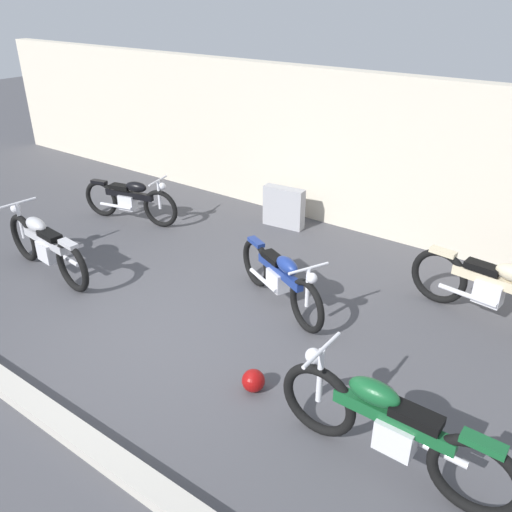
{
  "coord_description": "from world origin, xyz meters",
  "views": [
    {
      "loc": [
        4.03,
        -3.66,
        3.83
      ],
      "look_at": [
        0.28,
        1.47,
        0.55
      ],
      "focal_mm": 37.06,
      "sensor_mm": 36.0,
      "label": 1
    }
  ],
  "objects_px": {
    "motorcycle_black": "(130,199)",
    "motorcycle_blue": "(280,278)",
    "stone_marker": "(284,207)",
    "motorcycle_cream": "(496,290)",
    "helmet": "(253,381)",
    "motorcycle_green": "(389,426)",
    "motorcycle_silver": "(45,246)"
  },
  "relations": [
    {
      "from": "motorcycle_cream",
      "to": "motorcycle_blue",
      "type": "bearing_deg",
      "value": -145.45
    },
    {
      "from": "motorcycle_cream",
      "to": "motorcycle_green",
      "type": "bearing_deg",
      "value": -86.21
    },
    {
      "from": "helmet",
      "to": "motorcycle_black",
      "type": "height_order",
      "value": "motorcycle_black"
    },
    {
      "from": "stone_marker",
      "to": "motorcycle_blue",
      "type": "bearing_deg",
      "value": -57.58
    },
    {
      "from": "helmet",
      "to": "motorcycle_black",
      "type": "bearing_deg",
      "value": 152.38
    },
    {
      "from": "stone_marker",
      "to": "motorcycle_cream",
      "type": "height_order",
      "value": "motorcycle_cream"
    },
    {
      "from": "motorcycle_green",
      "to": "motorcycle_blue",
      "type": "bearing_deg",
      "value": -35.68
    },
    {
      "from": "motorcycle_blue",
      "to": "motorcycle_silver",
      "type": "bearing_deg",
      "value": -133.48
    },
    {
      "from": "motorcycle_cream",
      "to": "motorcycle_green",
      "type": "distance_m",
      "value": 2.91
    },
    {
      "from": "helmet",
      "to": "motorcycle_cream",
      "type": "bearing_deg",
      "value": 59.17
    },
    {
      "from": "motorcycle_cream",
      "to": "motorcycle_blue",
      "type": "height_order",
      "value": "motorcycle_cream"
    },
    {
      "from": "motorcycle_silver",
      "to": "motorcycle_green",
      "type": "height_order",
      "value": "motorcycle_green"
    },
    {
      "from": "helmet",
      "to": "motorcycle_cream",
      "type": "height_order",
      "value": "motorcycle_cream"
    },
    {
      "from": "helmet",
      "to": "motorcycle_blue",
      "type": "relative_size",
      "value": 0.14
    },
    {
      "from": "motorcycle_black",
      "to": "motorcycle_blue",
      "type": "xyz_separation_m",
      "value": [
        3.74,
        -0.79,
        0.01
      ]
    },
    {
      "from": "motorcycle_cream",
      "to": "motorcycle_blue",
      "type": "xyz_separation_m",
      "value": [
        -2.36,
        -1.26,
        -0.05
      ]
    },
    {
      "from": "helmet",
      "to": "motorcycle_cream",
      "type": "distance_m",
      "value": 3.27
    },
    {
      "from": "motorcycle_cream",
      "to": "motorcycle_silver",
      "type": "bearing_deg",
      "value": -149.19
    },
    {
      "from": "motorcycle_black",
      "to": "helmet",
      "type": "bearing_deg",
      "value": -40.73
    },
    {
      "from": "stone_marker",
      "to": "motorcycle_green",
      "type": "relative_size",
      "value": 0.34
    },
    {
      "from": "stone_marker",
      "to": "motorcycle_green",
      "type": "height_order",
      "value": "motorcycle_green"
    },
    {
      "from": "stone_marker",
      "to": "motorcycle_cream",
      "type": "relative_size",
      "value": 0.34
    },
    {
      "from": "stone_marker",
      "to": "helmet",
      "type": "xyz_separation_m",
      "value": [
        2.1,
        -3.75,
        -0.23
      ]
    },
    {
      "from": "helmet",
      "to": "motorcycle_cream",
      "type": "xyz_separation_m",
      "value": [
        1.66,
        2.79,
        0.35
      ]
    },
    {
      "from": "stone_marker",
      "to": "motorcycle_cream",
      "type": "distance_m",
      "value": 3.89
    },
    {
      "from": "motorcycle_cream",
      "to": "motorcycle_green",
      "type": "height_order",
      "value": "same"
    },
    {
      "from": "stone_marker",
      "to": "motorcycle_cream",
      "type": "xyz_separation_m",
      "value": [
        3.77,
        -0.96,
        0.12
      ]
    },
    {
      "from": "helmet",
      "to": "motorcycle_cream",
      "type": "relative_size",
      "value": 0.11
    },
    {
      "from": "motorcycle_cream",
      "to": "motorcycle_silver",
      "type": "xyz_separation_m",
      "value": [
        -5.6,
        -2.53,
        -0.01
      ]
    },
    {
      "from": "motorcycle_cream",
      "to": "motorcycle_black",
      "type": "xyz_separation_m",
      "value": [
        -6.09,
        -0.47,
        -0.06
      ]
    },
    {
      "from": "motorcycle_black",
      "to": "motorcycle_green",
      "type": "bearing_deg",
      "value": -35.35
    },
    {
      "from": "helmet",
      "to": "motorcycle_green",
      "type": "relative_size",
      "value": 0.11
    }
  ]
}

